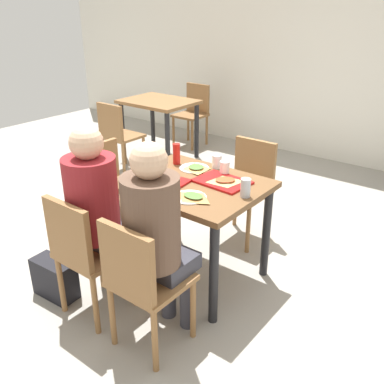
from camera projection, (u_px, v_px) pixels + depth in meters
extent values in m
cube|color=#9E998E|center=(192.00, 274.00, 3.26)|extent=(10.00, 10.00, 0.02)
cube|color=silver|center=(359.00, 49.00, 4.99)|extent=(10.00, 0.10, 2.80)
cube|color=brown|center=(192.00, 185.00, 2.96)|extent=(0.98, 0.79, 0.04)
cylinder|color=black|center=(118.00, 232.00, 3.11)|extent=(0.06, 0.06, 0.72)
cylinder|color=black|center=(214.00, 274.00, 2.63)|extent=(0.06, 0.06, 0.72)
cylinder|color=black|center=(176.00, 202.00, 3.59)|extent=(0.06, 0.06, 0.72)
cylinder|color=black|center=(266.00, 232.00, 3.11)|extent=(0.06, 0.06, 0.72)
cube|color=olive|center=(95.00, 252.00, 2.72)|extent=(0.40, 0.40, 0.03)
cube|color=olive|center=(68.00, 234.00, 2.50)|extent=(0.38, 0.04, 0.40)
cylinder|color=olive|center=(101.00, 262.00, 3.03)|extent=(0.04, 0.04, 0.42)
cylinder|color=olive|center=(135.00, 279.00, 2.84)|extent=(0.04, 0.04, 0.42)
cylinder|color=olive|center=(61.00, 284.00, 2.78)|extent=(0.04, 0.04, 0.42)
cylinder|color=olive|center=(95.00, 305.00, 2.59)|extent=(0.04, 0.04, 0.42)
cube|color=olive|center=(152.00, 281.00, 2.44)|extent=(0.40, 0.40, 0.03)
cube|color=olive|center=(127.00, 263.00, 2.23)|extent=(0.38, 0.04, 0.40)
cylinder|color=olive|center=(152.00, 287.00, 2.75)|extent=(0.04, 0.04, 0.42)
cylinder|color=olive|center=(193.00, 309.00, 2.56)|extent=(0.04, 0.04, 0.42)
cylinder|color=olive|center=(112.00, 315.00, 2.51)|extent=(0.04, 0.04, 0.42)
cylinder|color=olive|center=(155.00, 341.00, 2.32)|extent=(0.04, 0.04, 0.42)
cube|color=olive|center=(243.00, 192.00, 3.58)|extent=(0.40, 0.40, 0.03)
cube|color=olive|center=(255.00, 162.00, 3.62)|extent=(0.38, 0.04, 0.40)
cylinder|color=olive|center=(248.00, 230.00, 3.45)|extent=(0.04, 0.04, 0.42)
cylinder|color=olive|center=(214.00, 218.00, 3.64)|extent=(0.04, 0.04, 0.42)
cylinder|color=olive|center=(268.00, 215.00, 3.70)|extent=(0.04, 0.04, 0.42)
cylinder|color=olive|center=(235.00, 204.00, 3.89)|extent=(0.04, 0.04, 0.42)
cube|color=olive|center=(117.00, 195.00, 3.52)|extent=(0.40, 0.40, 0.03)
cube|color=olive|center=(100.00, 166.00, 3.54)|extent=(0.04, 0.38, 0.40)
cylinder|color=olive|center=(147.00, 218.00, 3.64)|extent=(0.04, 0.04, 0.42)
cylinder|color=olive|center=(118.00, 233.00, 3.40)|extent=(0.04, 0.04, 0.42)
cylinder|color=olive|center=(120.00, 207.00, 3.83)|extent=(0.04, 0.04, 0.42)
cylinder|color=olive|center=(90.00, 221.00, 3.59)|extent=(0.04, 0.04, 0.42)
cylinder|color=#383842|center=(116.00, 260.00, 3.01)|extent=(0.10, 0.10, 0.45)
cylinder|color=#383842|center=(132.00, 268.00, 2.92)|extent=(0.10, 0.10, 0.45)
cube|color=#383842|center=(110.00, 236.00, 2.79)|extent=(0.32, 0.28, 0.10)
cylinder|color=maroon|center=(92.00, 198.00, 2.58)|extent=(0.32, 0.32, 0.52)
sphere|color=#DBAD89|center=(86.00, 143.00, 2.44)|extent=(0.20, 0.20, 0.20)
cylinder|color=#383842|center=(168.00, 286.00, 2.74)|extent=(0.10, 0.10, 0.45)
cylinder|color=#383842|center=(188.00, 296.00, 2.65)|extent=(0.10, 0.10, 0.45)
cube|color=#383842|center=(166.00, 261.00, 2.51)|extent=(0.32, 0.28, 0.10)
cylinder|color=brown|center=(151.00, 222.00, 2.30)|extent=(0.32, 0.32, 0.52)
sphere|color=#DBAD89|center=(149.00, 161.00, 2.16)|extent=(0.20, 0.20, 0.20)
cube|color=#B21414|center=(160.00, 181.00, 2.94)|extent=(0.38, 0.29, 0.02)
cube|color=#B21414|center=(222.00, 182.00, 2.93)|extent=(0.37, 0.28, 0.02)
cylinder|color=white|center=(194.00, 168.00, 3.19)|extent=(0.22, 0.22, 0.01)
cylinder|color=white|center=(189.00, 197.00, 2.71)|extent=(0.22, 0.22, 0.01)
pyramid|color=#C68C47|center=(159.00, 179.00, 2.94)|extent=(0.22, 0.22, 0.01)
ellipsoid|color=#4C7233|center=(159.00, 178.00, 2.94)|extent=(0.15, 0.15, 0.01)
pyramid|color=#DBAD60|center=(225.00, 181.00, 2.91)|extent=(0.25, 0.25, 0.01)
ellipsoid|color=#B74723|center=(225.00, 179.00, 2.91)|extent=(0.17, 0.17, 0.01)
pyramid|color=tan|center=(196.00, 168.00, 3.16)|extent=(0.24, 0.24, 0.01)
ellipsoid|color=#4C7233|center=(196.00, 167.00, 3.16)|extent=(0.17, 0.17, 0.01)
pyramid|color=#C68C47|center=(193.00, 197.00, 2.69)|extent=(0.21, 0.16, 0.01)
ellipsoid|color=#4C7233|center=(193.00, 195.00, 2.69)|extent=(0.15, 0.11, 0.01)
cylinder|color=white|center=(217.00, 161.00, 3.18)|extent=(0.07, 0.07, 0.10)
cylinder|color=white|center=(162.00, 192.00, 2.67)|extent=(0.07, 0.07, 0.10)
cylinder|color=white|center=(156.00, 161.00, 3.19)|extent=(0.07, 0.07, 0.10)
cylinder|color=white|center=(225.00, 168.00, 3.06)|extent=(0.07, 0.07, 0.10)
cylinder|color=#B7BCC6|center=(245.00, 188.00, 2.70)|extent=(0.07, 0.07, 0.12)
cylinder|color=red|center=(177.00, 154.00, 3.25)|extent=(0.06, 0.06, 0.16)
sphere|color=silver|center=(146.00, 163.00, 3.15)|extent=(0.10, 0.10, 0.10)
cube|color=black|center=(55.00, 278.00, 2.96)|extent=(0.33, 0.18, 0.28)
cube|color=olive|center=(159.00, 102.00, 5.42)|extent=(0.90, 0.70, 0.04)
cylinder|color=black|center=(123.00, 130.00, 5.58)|extent=(0.06, 0.06, 0.72)
cylinder|color=black|center=(168.00, 141.00, 5.15)|extent=(0.06, 0.06, 0.72)
cylinder|color=black|center=(153.00, 122.00, 6.00)|extent=(0.06, 0.06, 0.72)
cylinder|color=black|center=(197.00, 131.00, 5.57)|extent=(0.06, 0.06, 0.72)
cube|color=olive|center=(123.00, 136.00, 5.07)|extent=(0.40, 0.40, 0.03)
cube|color=olive|center=(110.00, 122.00, 4.86)|extent=(0.38, 0.04, 0.40)
cylinder|color=olive|center=(125.00, 148.00, 5.38)|extent=(0.04, 0.04, 0.42)
cylinder|color=olive|center=(144.00, 153.00, 5.19)|extent=(0.04, 0.04, 0.42)
cylinder|color=olive|center=(104.00, 155.00, 5.14)|extent=(0.04, 0.04, 0.42)
cylinder|color=olive|center=(124.00, 161.00, 4.95)|extent=(0.04, 0.04, 0.42)
cube|color=olive|center=(190.00, 115.00, 6.01)|extent=(0.40, 0.40, 0.03)
cube|color=olive|center=(198.00, 98.00, 6.05)|extent=(0.38, 0.04, 0.40)
cylinder|color=olive|center=(192.00, 136.00, 5.89)|extent=(0.04, 0.04, 0.42)
cylinder|color=olive|center=(173.00, 131.00, 6.08)|extent=(0.04, 0.04, 0.42)
cylinder|color=olive|center=(207.00, 130.00, 6.13)|extent=(0.04, 0.04, 0.42)
cylinder|color=olive|center=(188.00, 126.00, 6.32)|extent=(0.04, 0.04, 0.42)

